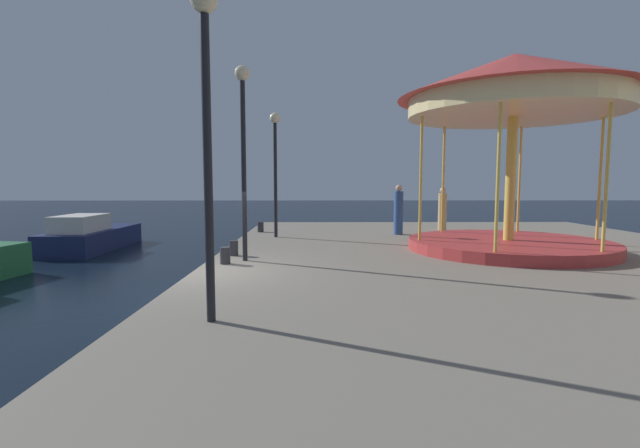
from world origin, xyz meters
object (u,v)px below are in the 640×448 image
at_px(lamp_post_near_edge, 206,97).
at_px(person_by_the_water, 398,211).
at_px(lamp_post_mid_promenade, 243,130).
at_px(lamp_post_far_end, 275,153).
at_px(motorboat_navy, 91,236).
at_px(bollard_south, 261,227).
at_px(bollard_center, 234,248).
at_px(bollard_north, 225,256).
at_px(carousel, 514,105).
at_px(person_mid_promenade, 442,210).

height_order(lamp_post_near_edge, person_by_the_water, lamp_post_near_edge).
distance_m(lamp_post_mid_promenade, lamp_post_far_end, 4.79).
distance_m(motorboat_navy, lamp_post_far_end, 8.73).
distance_m(lamp_post_near_edge, bollard_south, 11.55).
bearing_deg(bollard_south, bollard_center, -89.98).
relative_size(bollard_north, person_by_the_water, 0.22).
bearing_deg(carousel, person_by_the_water, 121.39).
height_order(carousel, bollard_center, carousel).
height_order(motorboat_navy, bollard_north, motorboat_navy).
distance_m(motorboat_navy, lamp_post_near_edge, 14.57).
distance_m(bollard_south, bollard_north, 6.83).
bearing_deg(carousel, bollard_center, -173.67).
distance_m(motorboat_navy, bollard_north, 10.34).
bearing_deg(motorboat_navy, lamp_post_mid_promenade, -43.69).
bearing_deg(person_mid_promenade, person_by_the_water, -144.43).
bearing_deg(lamp_post_mid_promenade, carousel, 12.60).
distance_m(carousel, bollard_center, 8.61).
distance_m(lamp_post_far_end, bollard_north, 5.95).
height_order(lamp_post_mid_promenade, lamp_post_far_end, lamp_post_mid_promenade).
bearing_deg(person_mid_promenade, bollard_center, -139.41).
height_order(bollard_north, person_mid_promenade, person_mid_promenade).
relative_size(lamp_post_near_edge, lamp_post_mid_promenade, 0.95).
bearing_deg(person_mid_promenade, lamp_post_far_end, -161.05).
bearing_deg(motorboat_navy, person_mid_promenade, -0.34).
xyz_separation_m(lamp_post_far_end, person_by_the_water, (4.50, 0.78, -2.10)).
bearing_deg(person_by_the_water, bollard_center, -137.62).
bearing_deg(bollard_center, carousel, 6.33).
relative_size(lamp_post_far_end, bollard_south, 10.86).
relative_size(motorboat_navy, lamp_post_far_end, 1.22).
distance_m(lamp_post_mid_promenade, bollard_center, 3.10).
bearing_deg(bollard_south, person_by_the_water, -9.06).
bearing_deg(bollard_south, carousel, -31.97).
height_order(lamp_post_far_end, bollard_center, lamp_post_far_end).
bearing_deg(lamp_post_near_edge, person_by_the_water, 66.39).
relative_size(lamp_post_near_edge, lamp_post_far_end, 1.03).
bearing_deg(lamp_post_far_end, motorboat_navy, 163.25).
bearing_deg(bollard_north, lamp_post_mid_promenade, 47.32).
xyz_separation_m(bollard_center, person_mid_promenade, (7.32, 6.27, 0.62)).
bearing_deg(person_by_the_water, lamp_post_near_edge, -113.61).
relative_size(bollard_center, bollard_north, 1.00).
bearing_deg(motorboat_navy, bollard_center, -42.12).
xyz_separation_m(carousel, bollard_south, (-7.65, 4.78, -3.86)).
bearing_deg(carousel, lamp_post_mid_promenade, -167.40).
relative_size(lamp_post_far_end, bollard_north, 10.86).
bearing_deg(bollard_center, lamp_post_near_edge, -82.49).
distance_m(carousel, bollard_south, 9.81).
relative_size(lamp_post_near_edge, person_mid_promenade, 2.56).
height_order(bollard_south, bollard_north, same).
relative_size(carousel, bollard_south, 15.91).
bearing_deg(lamp_post_far_end, lamp_post_near_edge, -90.11).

